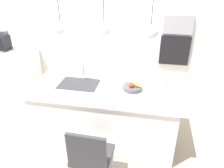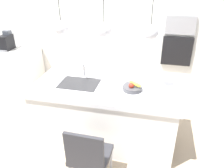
{
  "view_description": "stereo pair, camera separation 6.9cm",
  "coord_description": "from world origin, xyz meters",
  "views": [
    {
      "loc": [
        0.6,
        -2.59,
        2.38
      ],
      "look_at": [
        0.1,
        0.0,
        0.98
      ],
      "focal_mm": 34.67,
      "sensor_mm": 36.0,
      "label": 1
    },
    {
      "loc": [
        0.67,
        -2.58,
        2.38
      ],
      "look_at": [
        0.1,
        0.0,
        0.98
      ],
      "focal_mm": 34.67,
      "sensor_mm": 36.0,
      "label": 2
    }
  ],
  "objects": [
    {
      "name": "floor",
      "position": [
        0.0,
        0.0,
        0.0
      ],
      "size": [
        6.6,
        6.6,
        0.0
      ],
      "primitive_type": "plane",
      "color": "tan",
      "rests_on": "ground"
    },
    {
      "name": "back_wall",
      "position": [
        0.0,
        1.65,
        1.3
      ],
      "size": [
        6.0,
        0.1,
        2.6
      ],
      "primitive_type": "cube",
      "color": "white",
      "rests_on": "ground"
    },
    {
      "name": "kitchen_island",
      "position": [
        0.0,
        0.0,
        0.47
      ],
      "size": [
        2.06,
        0.93,
        0.93
      ],
      "color": "white",
      "rests_on": "ground"
    },
    {
      "name": "sink_basin",
      "position": [
        -0.38,
        0.0,
        0.92
      ],
      "size": [
        0.56,
        0.4,
        0.02
      ],
      "primitive_type": "cube",
      "color": "#2D2D30",
      "rests_on": "kitchen_island"
    },
    {
      "name": "faucet",
      "position": [
        -0.38,
        0.21,
        1.07
      ],
      "size": [
        0.02,
        0.17,
        0.22
      ],
      "color": "silver",
      "rests_on": "kitchen_island"
    },
    {
      "name": "fruit_bowl",
      "position": [
        0.39,
        -0.02,
        0.97
      ],
      "size": [
        0.26,
        0.26,
        0.15
      ],
      "color": "#4C4C51",
      "rests_on": "kitchen_island"
    },
    {
      "name": "side_counter",
      "position": [
        -2.4,
        1.28,
        0.43
      ],
      "size": [
        1.1,
        0.6,
        0.87
      ],
      "primitive_type": "cube",
      "color": "white",
      "rests_on": "ground"
    },
    {
      "name": "coffee_machine",
      "position": [
        -2.47,
        1.28,
        1.03
      ],
      "size": [
        0.2,
        0.35,
        0.38
      ],
      "color": "black",
      "rests_on": "side_counter"
    },
    {
      "name": "microwave",
      "position": [
        1.03,
        1.58,
        1.49
      ],
      "size": [
        0.54,
        0.08,
        0.34
      ],
      "primitive_type": "cube",
      "color": "#9E9EA3",
      "rests_on": "back_wall"
    },
    {
      "name": "oven",
      "position": [
        1.03,
        1.58,
        0.99
      ],
      "size": [
        0.56,
        0.08,
        0.56
      ],
      "primitive_type": "cube",
      "color": "black",
      "rests_on": "back_wall"
    },
    {
      "name": "chair_near",
      "position": [
        0.02,
        -0.87,
        0.49
      ],
      "size": [
        0.47,
        0.43,
        0.89
      ],
      "color": "#333338",
      "rests_on": "ground"
    },
    {
      "name": "pendant_light_left",
      "position": [
        -0.57,
        0.0,
        1.72
      ],
      "size": [
        0.18,
        0.18,
        0.78
      ],
      "color": "silver"
    },
    {
      "name": "pendant_light_center",
      "position": [
        0.0,
        0.0,
        1.72
      ],
      "size": [
        0.18,
        0.18,
        0.78
      ],
      "color": "silver"
    },
    {
      "name": "pendant_light_right",
      "position": [
        0.57,
        0.0,
        1.72
      ],
      "size": [
        0.18,
        0.18,
        0.78
      ],
      "color": "silver"
    }
  ]
}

